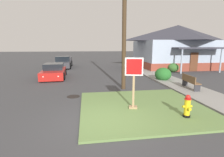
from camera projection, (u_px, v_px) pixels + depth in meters
name	position (u px, v px, depth m)	size (l,w,h in m)	color
ground_plane	(103.00, 123.00, 6.31)	(160.00, 160.00, 0.00)	#3D3D3F
grass_corner_patch	(142.00, 107.00, 7.86)	(5.58, 5.25, 0.08)	#668447
sidewalk_strip	(175.00, 83.00, 12.71)	(2.20, 17.55, 0.12)	gray
fire_hydrant	(187.00, 107.00, 6.55)	(0.38, 0.34, 0.89)	black
stop_sign	(134.00, 84.00, 7.34)	(0.74, 0.36, 2.22)	#A3845B
manhole_cover	(73.00, 96.00, 9.52)	(0.70, 0.70, 0.02)	black
parked_sedan_red	(54.00, 72.00, 15.06)	(2.14, 4.27, 1.25)	red
pickup_truck_charcoal	(63.00, 63.00, 22.05)	(2.07, 5.06, 1.48)	#38383D
street_bench	(190.00, 81.00, 10.78)	(0.57, 1.72, 0.85)	brown
utility_pole	(124.00, 7.00, 10.31)	(1.34, 0.26, 9.74)	#42301E
corner_house	(177.00, 46.00, 21.98)	(10.24, 9.07, 5.33)	brown
shrub_near_porch	(173.00, 68.00, 18.29)	(1.14, 1.14, 0.94)	#356329
shrub_by_curb	(163.00, 74.00, 13.70)	(1.28, 1.28, 1.07)	#266728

